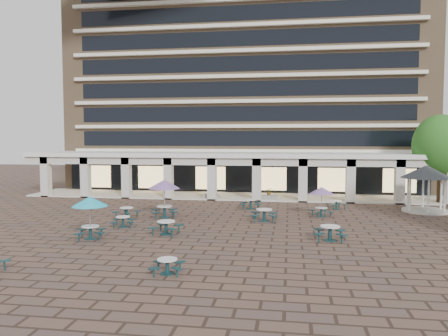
{
  "coord_description": "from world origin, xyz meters",
  "views": [
    {
      "loc": [
        5.13,
        -27.92,
        5.89
      ],
      "look_at": [
        0.46,
        3.0,
        3.71
      ],
      "focal_mm": 35.0,
      "sensor_mm": 36.0,
      "label": 1
    }
  ],
  "objects": [
    {
      "name": "picnic_table_6",
      "position": [
        -3.97,
        2.91,
        2.36
      ],
      "size": [
        2.41,
        2.41,
        2.78
      ],
      "rotation": [
        0.0,
        0.0,
        0.31
      ],
      "color": "#15383F",
      "rests_on": "ground"
    },
    {
      "name": "planter_right",
      "position": [
        3.24,
        12.9,
        0.46
      ],
      "size": [
        1.5,
        0.6,
        1.2
      ],
      "color": "gray",
      "rests_on": "ground"
    },
    {
      "name": "picnic_table_13",
      "position": [
        8.98,
        8.81,
        0.41
      ],
      "size": [
        1.86,
        1.86,
        0.69
      ],
      "rotation": [
        0.0,
        0.0,
        0.38
      ],
      "color": "#15383F",
      "rests_on": "ground"
    },
    {
      "name": "picnic_table_9",
      "position": [
        1.97,
        7.68,
        0.49
      ],
      "size": [
        1.92,
        1.92,
        0.81
      ],
      "rotation": [
        0.0,
        0.0,
        0.08
      ],
      "color": "#15383F",
      "rests_on": "ground"
    },
    {
      "name": "picnic_table_10",
      "position": [
        3.38,
        2.63,
        0.51
      ],
      "size": [
        1.96,
        1.96,
        0.86
      ],
      "rotation": [
        0.0,
        0.0,
        0.03
      ],
      "color": "#15383F",
      "rests_on": "ground"
    },
    {
      "name": "apartment_building",
      "position": [
        0.0,
        25.47,
        12.6
      ],
      "size": [
        40.0,
        15.5,
        25.2
      ],
      "color": "#8C6E4F",
      "rests_on": "ground"
    },
    {
      "name": "picnic_table_4",
      "position": [
        -6.31,
        -4.31,
        2.1
      ],
      "size": [
        2.14,
        2.14,
        2.47
      ],
      "rotation": [
        0.0,
        0.0,
        0.33
      ],
      "color": "#15383F",
      "rests_on": "ground"
    },
    {
      "name": "tree_east_c",
      "position": [
        18.34,
        13.25,
        5.19
      ],
      "size": [
        4.77,
        4.77,
        7.95
      ],
      "color": "#432F1A",
      "rests_on": "ground"
    },
    {
      "name": "picnic_table_5",
      "position": [
        -2.29,
        -2.5,
        0.49
      ],
      "size": [
        1.99,
        1.99,
        0.82
      ],
      "rotation": [
        0.0,
        0.0,
        -0.11
      ],
      "color": "#15383F",
      "rests_on": "ground"
    },
    {
      "name": "picnic_table_12",
      "position": [
        -6.75,
        2.53,
        0.45
      ],
      "size": [
        1.97,
        1.97,
        0.75
      ],
      "rotation": [
        0.0,
        0.0,
        -0.29
      ],
      "color": "#15383F",
      "rests_on": "ground"
    },
    {
      "name": "retail_arcade",
      "position": [
        0.0,
        14.8,
        3.0
      ],
      "size": [
        42.0,
        6.6,
        4.4
      ],
      "color": "white",
      "rests_on": "ground"
    },
    {
      "name": "picnic_table_7",
      "position": [
        7.45,
        -2.65,
        0.51
      ],
      "size": [
        1.99,
        1.99,
        0.85
      ],
      "rotation": [
        0.0,
        0.0,
        -0.06
      ],
      "color": "#15383F",
      "rests_on": "ground"
    },
    {
      "name": "picnic_table_8",
      "position": [
        -5.71,
        -0.8,
        0.42
      ],
      "size": [
        1.83,
        1.83,
        0.71
      ],
      "rotation": [
        0.0,
        0.0,
        0.24
      ],
      "color": "#15383F",
      "rests_on": "ground"
    },
    {
      "name": "ground",
      "position": [
        0.0,
        0.0,
        0.0
      ],
      "size": [
        120.0,
        120.0,
        0.0
      ],
      "primitive_type": "plane",
      "color": "brown",
      "rests_on": "ground"
    },
    {
      "name": "picnic_table_11",
      "position": [
        7.5,
        5.05,
        1.87
      ],
      "size": [
        1.91,
        1.91,
        2.2
      ],
      "rotation": [
        0.0,
        0.0,
        0.3
      ],
      "color": "#15383F",
      "rests_on": "ground"
    },
    {
      "name": "planter_left",
      "position": [
        -2.29,
        12.9,
        0.57
      ],
      "size": [
        1.5,
        0.89,
        1.33
      ],
      "color": "gray",
      "rests_on": "ground"
    },
    {
      "name": "picnic_table_2",
      "position": [
        -0.06,
        -9.98,
        0.4
      ],
      "size": [
        1.6,
        1.6,
        0.66
      ],
      "rotation": [
        0.0,
        0.0,
        0.12
      ],
      "color": "#15383F",
      "rests_on": "ground"
    },
    {
      "name": "gazebo",
      "position": [
        15.83,
        8.46,
        2.77
      ],
      "size": [
        3.95,
        3.95,
        3.67
      ],
      "rotation": [
        0.0,
        0.0,
        0.38
      ],
      "color": "beige",
      "rests_on": "ground"
    }
  ]
}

